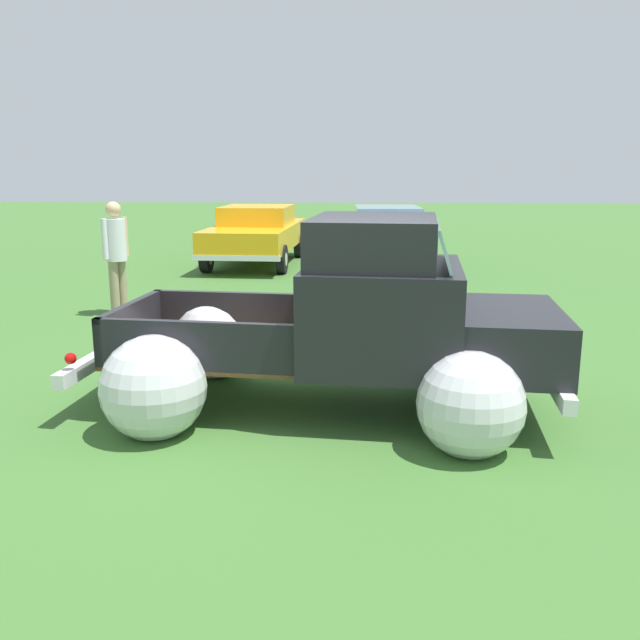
{
  "coord_description": "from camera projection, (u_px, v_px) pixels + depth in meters",
  "views": [
    {
      "loc": [
        0.29,
        -6.51,
        2.38
      ],
      "look_at": [
        0.0,
        0.73,
        0.74
      ],
      "focal_mm": 38.07,
      "sensor_mm": 36.0,
      "label": 1
    }
  ],
  "objects": [
    {
      "name": "ground_plane",
      "position": [
        317.0,
        407.0,
        6.89
      ],
      "size": [
        80.0,
        80.0,
        0.0
      ],
      "primitive_type": "plane",
      "color": "#3D6B2D"
    },
    {
      "name": "vintage_pickup_truck",
      "position": [
        356.0,
        336.0,
        6.66
      ],
      "size": [
        4.79,
        3.15,
        1.96
      ],
      "rotation": [
        0.0,
        0.0,
        -0.11
      ],
      "color": "black",
      "rests_on": "ground"
    },
    {
      "name": "show_car_0",
      "position": [
        256.0,
        233.0,
        16.8
      ],
      "size": [
        2.22,
        4.68,
        1.43
      ],
      "rotation": [
        0.0,
        0.0,
        -1.64
      ],
      "color": "black",
      "rests_on": "ground"
    },
    {
      "name": "show_car_1",
      "position": [
        387.0,
        234.0,
        16.52
      ],
      "size": [
        1.93,
        4.61,
        1.43
      ],
      "rotation": [
        0.0,
        0.0,
        -1.55
      ],
      "color": "black",
      "rests_on": "ground"
    },
    {
      "name": "spectator_0",
      "position": [
        116.0,
        250.0,
        10.92
      ],
      "size": [
        0.46,
        0.51,
        1.84
      ],
      "rotation": [
        0.0,
        0.0,
        5.81
      ],
      "color": "gray",
      "rests_on": "ground"
    }
  ]
}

